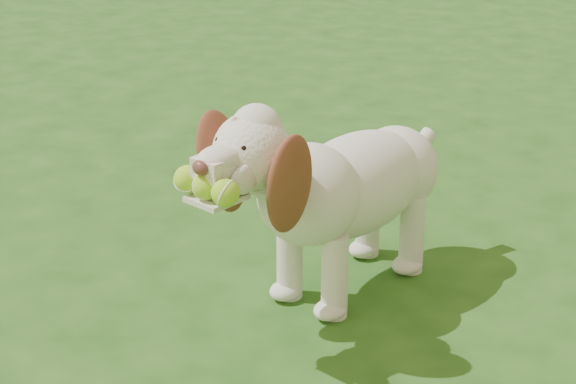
% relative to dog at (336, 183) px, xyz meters
% --- Properties ---
extents(ground, '(80.00, 80.00, 0.00)m').
position_rel_dog_xyz_m(ground, '(0.19, 0.40, -0.37)').
color(ground, '#1F4714').
rests_on(ground, ground).
extents(dog, '(0.63, 1.04, 0.70)m').
position_rel_dog_xyz_m(dog, '(0.00, 0.00, 0.00)').
color(dog, silver).
rests_on(dog, ground).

